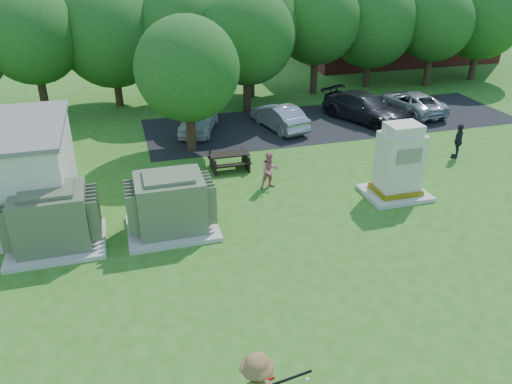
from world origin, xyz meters
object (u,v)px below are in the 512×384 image
object	(u,v)px
transformer_right	(171,205)
person_walking_right	(458,141)
generator_cabinet	(399,165)
car_dark	(365,108)
person_at_picnic	(270,170)
transformer_left	(52,220)
picnic_table	(229,159)
car_silver_b	(411,102)
car_white	(199,118)
car_silver_a	(279,117)

from	to	relation	value
transformer_right	person_walking_right	bearing A→B (deg)	12.28
transformer_right	generator_cabinet	xyz separation A→B (m)	(8.59, 0.27, 0.29)
car_dark	generator_cabinet	bearing A→B (deg)	-133.80
person_at_picnic	car_dark	world-z (taller)	person_at_picnic
transformer_left	transformer_right	distance (m)	3.70
car_dark	transformer_right	bearing A→B (deg)	-167.86
picnic_table	car_silver_b	bearing A→B (deg)	22.46
car_white	car_silver_b	world-z (taller)	car_white
transformer_left	person_at_picnic	distance (m)	8.13
car_silver_b	picnic_table	bearing A→B (deg)	15.66
transformer_right	generator_cabinet	distance (m)	8.59
generator_cabinet	person_at_picnic	xyz separation A→B (m)	(-4.46, 1.93, -0.51)
generator_cabinet	car_silver_a	size ratio (longest dim) A/B	0.74
transformer_left	person_at_picnic	world-z (taller)	transformer_left
person_walking_right	car_dark	bearing A→B (deg)	-122.83
transformer_left	generator_cabinet	distance (m)	12.29
transformer_right	generator_cabinet	size ratio (longest dim) A/B	1.04
generator_cabinet	car_silver_a	world-z (taller)	generator_cabinet
car_silver_a	car_dark	size ratio (longest dim) A/B	0.78
car_dark	car_silver_b	xyz separation A→B (m)	(3.12, 0.54, -0.10)
transformer_right	car_white	xyz separation A→B (m)	(2.57, 9.47, -0.31)
generator_cabinet	car_dark	size ratio (longest dim) A/B	0.58
transformer_left	car_silver_b	size ratio (longest dim) A/B	0.67
person_at_picnic	picnic_table	bearing A→B (deg)	111.62
person_at_picnic	car_silver_b	xyz separation A→B (m)	(10.45, 6.97, -0.13)
transformer_right	car_white	world-z (taller)	transformer_right
transformer_right	car_dark	distance (m)	14.34
person_at_picnic	car_silver_a	xyz separation A→B (m)	(2.52, 6.50, -0.11)
generator_cabinet	picnic_table	distance (m)	6.98
transformer_left	car_silver_a	size ratio (longest dim) A/B	0.77
car_silver_a	car_silver_b	distance (m)	7.94
picnic_table	person_walking_right	distance (m)	10.25
picnic_table	car_dark	distance (m)	9.47
transformer_right	car_silver_a	xyz separation A→B (m)	(6.65, 8.69, -0.33)
picnic_table	person_at_picnic	xyz separation A→B (m)	(1.13, -2.18, 0.31)
transformer_left	car_white	xyz separation A→B (m)	(6.27, 9.47, -0.31)
person_walking_right	car_dark	distance (m)	6.00
car_white	car_silver_a	distance (m)	4.15
picnic_table	person_at_picnic	distance (m)	2.47
person_at_picnic	car_silver_a	world-z (taller)	person_at_picnic
picnic_table	car_silver_b	size ratio (longest dim) A/B	0.37
generator_cabinet	person_at_picnic	size ratio (longest dim) A/B	1.91
person_at_picnic	car_silver_b	bearing A→B (deg)	27.86
generator_cabinet	car_white	bearing A→B (deg)	123.17
car_white	car_dark	bearing A→B (deg)	15.96
picnic_table	car_dark	world-z (taller)	car_dark
picnic_table	transformer_left	bearing A→B (deg)	-146.86
car_silver_b	person_at_picnic	bearing A→B (deg)	26.88
transformer_right	car_white	size ratio (longest dim) A/B	0.77
picnic_table	person_walking_right	xyz separation A→B (m)	(10.14, -1.51, 0.34)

